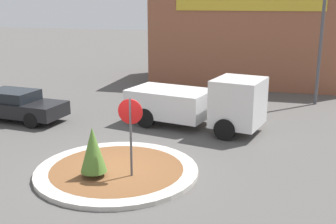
{
  "coord_description": "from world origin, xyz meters",
  "views": [
    {
      "loc": [
        4.69,
        -11.32,
        5.22
      ],
      "look_at": [
        0.97,
        2.49,
        1.38
      ],
      "focal_mm": 45.0,
      "sensor_mm": 36.0,
      "label": 1
    }
  ],
  "objects_px": {
    "utility_truck": "(199,103)",
    "light_pole": "(322,25)",
    "stop_sign": "(131,124)",
    "parked_sedan_black": "(16,105)"
  },
  "relations": [
    {
      "from": "utility_truck",
      "to": "light_pole",
      "type": "height_order",
      "value": "light_pole"
    },
    {
      "from": "utility_truck",
      "to": "light_pole",
      "type": "relative_size",
      "value": 0.87
    },
    {
      "from": "light_pole",
      "to": "stop_sign",
      "type": "bearing_deg",
      "value": -117.6
    },
    {
      "from": "stop_sign",
      "to": "utility_truck",
      "type": "bearing_deg",
      "value": 80.72
    },
    {
      "from": "stop_sign",
      "to": "utility_truck",
      "type": "distance_m",
      "value": 5.82
    },
    {
      "from": "light_pole",
      "to": "parked_sedan_black",
      "type": "bearing_deg",
      "value": -153.31
    },
    {
      "from": "stop_sign",
      "to": "parked_sedan_black",
      "type": "xyz_separation_m",
      "value": [
        -7.14,
        4.76,
        -1.06
      ]
    },
    {
      "from": "stop_sign",
      "to": "light_pole",
      "type": "relative_size",
      "value": 0.37
    },
    {
      "from": "light_pole",
      "to": "utility_truck",
      "type": "bearing_deg",
      "value": -131.61
    },
    {
      "from": "parked_sedan_black",
      "to": "light_pole",
      "type": "xyz_separation_m",
      "value": [
        13.06,
        6.57,
        3.3
      ]
    }
  ]
}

